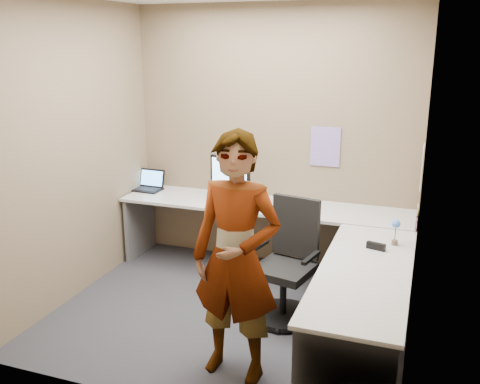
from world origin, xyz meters
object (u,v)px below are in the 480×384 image
at_px(desk, 290,242).
at_px(person, 236,258).
at_px(monitor, 230,174).
at_px(office_chair, 287,272).

bearing_deg(desk, person, -94.12).
bearing_deg(person, desk, 89.77).
height_order(desk, person, person).
bearing_deg(monitor, office_chair, -31.41).
height_order(desk, monitor, monitor).
relative_size(office_chair, person, 0.58).
bearing_deg(office_chair, desk, 111.89).
height_order(monitor, person, person).
distance_m(office_chair, person, 1.03).
distance_m(monitor, person, 1.80).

